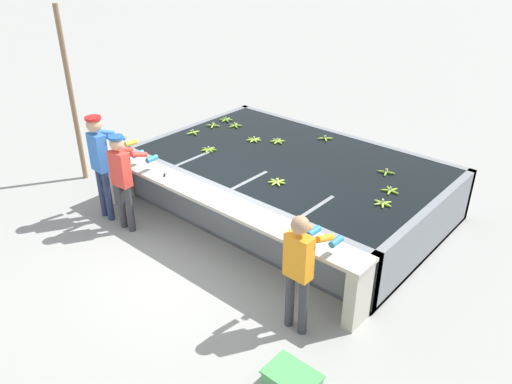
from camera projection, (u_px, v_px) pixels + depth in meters
ground_plane at (207, 256)px, 7.38m from camera, size 80.00×80.00×0.00m
wash_tank at (291, 183)px, 8.52m from camera, size 4.99×3.16×0.89m
work_ledge at (216, 212)px, 7.23m from camera, size 4.99×0.45×0.89m
worker_0 at (101, 157)px, 7.88m from camera, size 0.43×0.74×1.76m
worker_1 at (123, 174)px, 7.63m from camera, size 0.44×0.73×1.59m
worker_2 at (300, 264)px, 5.64m from camera, size 0.41×0.71×1.57m
banana_bunch_floating_0 at (383, 203)px, 6.94m from camera, size 0.28×0.27×0.08m
banana_bunch_floating_1 at (254, 140)px, 9.01m from camera, size 0.27×0.28×0.08m
banana_bunch_floating_2 at (209, 149)px, 8.61m from camera, size 0.28×0.28×0.08m
banana_bunch_floating_3 at (235, 125)px, 9.66m from camera, size 0.27×0.28×0.08m
banana_bunch_floating_4 at (325, 138)px, 9.07m from camera, size 0.23×0.23×0.08m
banana_bunch_floating_5 at (193, 132)px, 9.33m from camera, size 0.28×0.28×0.08m
banana_bunch_floating_6 at (213, 125)px, 9.66m from camera, size 0.25×0.25×0.08m
banana_bunch_floating_7 at (386, 172)px, 7.82m from camera, size 0.28×0.28×0.08m
banana_bunch_floating_8 at (277, 141)px, 8.95m from camera, size 0.28×0.28×0.08m
banana_bunch_floating_9 at (277, 182)px, 7.52m from camera, size 0.28×0.28×0.08m
banana_bunch_floating_10 at (390, 190)px, 7.27m from camera, size 0.27×0.28×0.08m
banana_bunch_floating_11 at (226, 120)px, 9.95m from camera, size 0.27×0.28×0.08m
knife_0 at (164, 177)px, 7.67m from camera, size 0.28×0.26×0.02m
support_post_left at (72, 98)px, 8.94m from camera, size 0.09×0.09×3.20m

